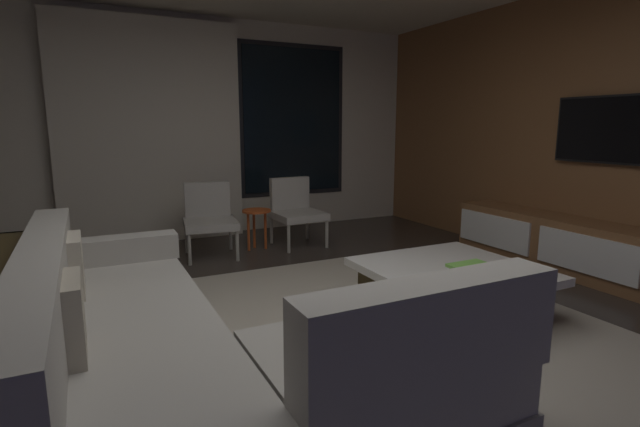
# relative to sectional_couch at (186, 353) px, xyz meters

# --- Properties ---
(floor) EXTENTS (9.20, 9.20, 0.00)m
(floor) POSITION_rel_sectional_couch_xyz_m (0.92, 0.21, -0.29)
(floor) COLOR #332B26
(back_wall_with_window) EXTENTS (6.60, 0.30, 2.70)m
(back_wall_with_window) POSITION_rel_sectional_couch_xyz_m (0.86, 3.83, 1.05)
(back_wall_with_window) COLOR beige
(back_wall_with_window) RESTS_ON floor
(area_rug) EXTENTS (3.20, 3.80, 0.01)m
(area_rug) POSITION_rel_sectional_couch_xyz_m (1.27, 0.11, -0.28)
(area_rug) COLOR #ADA391
(area_rug) RESTS_ON floor
(sectional_couch) EXTENTS (1.98, 2.50, 0.82)m
(sectional_couch) POSITION_rel_sectional_couch_xyz_m (0.00, 0.00, 0.00)
(sectional_couch) COLOR gray
(sectional_couch) RESTS_ON floor
(coffee_table) EXTENTS (1.16, 1.16, 0.36)m
(coffee_table) POSITION_rel_sectional_couch_xyz_m (1.99, 0.35, -0.10)
(coffee_table) COLOR #3A2E16
(coffee_table) RESTS_ON floor
(book_stack_on_coffee_table) EXTENTS (0.29, 0.21, 0.08)m
(book_stack_on_coffee_table) POSITION_rel_sectional_couch_xyz_m (1.99, 0.17, 0.11)
(book_stack_on_coffee_table) COLOR #3A87BD
(book_stack_on_coffee_table) RESTS_ON coffee_table
(accent_chair_near_window) EXTENTS (0.56, 0.57, 0.78)m
(accent_chair_near_window) POSITION_rel_sectional_couch_xyz_m (1.81, 2.82, 0.14)
(accent_chair_near_window) COLOR #B2ADA0
(accent_chair_near_window) RESTS_ON floor
(accent_chair_by_curtain) EXTENTS (0.61, 0.63, 0.78)m
(accent_chair_by_curtain) POSITION_rel_sectional_couch_xyz_m (0.79, 2.79, 0.14)
(accent_chair_by_curtain) COLOR #B2ADA0
(accent_chair_by_curtain) RESTS_ON floor
(side_stool) EXTENTS (0.32, 0.32, 0.46)m
(side_stool) POSITION_rel_sectional_couch_xyz_m (1.32, 2.78, 0.08)
(side_stool) COLOR #BF4C1E
(side_stool) RESTS_ON floor
(media_console) EXTENTS (0.46, 3.10, 0.52)m
(media_console) POSITION_rel_sectional_couch_xyz_m (3.69, 0.27, -0.04)
(media_console) COLOR brown
(media_console) RESTS_ON floor
(mounted_tv) EXTENTS (0.05, 1.05, 0.61)m
(mounted_tv) POSITION_rel_sectional_couch_xyz_m (3.87, 0.46, 1.06)
(mounted_tv) COLOR black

